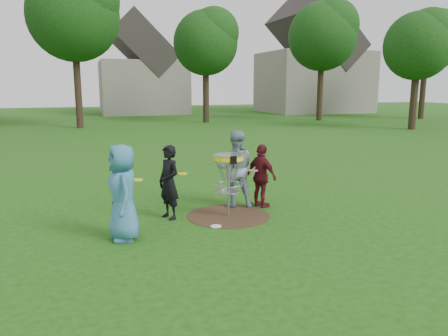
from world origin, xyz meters
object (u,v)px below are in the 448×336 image
object	(u,v)px
player_blue	(123,193)
player_grey	(235,169)
player_black	(169,182)
player_maroon	(262,176)
disc_golf_basket	(228,170)

from	to	relation	value
player_blue	player_grey	distance (m)	3.06
player_black	player_maroon	xyz separation A→B (m)	(2.19, 0.21, -0.05)
player_blue	player_black	size ratio (longest dim) A/B	1.12
player_blue	player_black	distance (m)	1.44
player_maroon	disc_golf_basket	bearing A→B (deg)	91.28
player_blue	disc_golf_basket	world-z (taller)	player_blue
player_blue	player_grey	bearing A→B (deg)	114.33
player_blue	player_maroon	xyz separation A→B (m)	(3.22, 1.21, -0.15)
player_grey	player_maroon	size ratio (longest dim) A/B	1.21
player_grey	disc_golf_basket	world-z (taller)	player_grey
player_grey	player_blue	bearing A→B (deg)	43.66
player_maroon	disc_golf_basket	world-z (taller)	player_maroon
player_black	disc_golf_basket	size ratio (longest dim) A/B	1.13
player_grey	disc_golf_basket	xyz separation A→B (m)	(-0.41, -0.71, 0.13)
player_black	disc_golf_basket	bearing A→B (deg)	54.95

